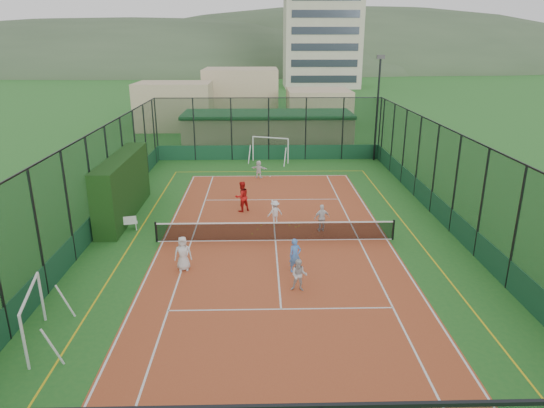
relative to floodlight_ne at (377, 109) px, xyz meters
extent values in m
plane|color=#226525|center=(-8.60, -16.60, -4.12)|extent=(300.00, 300.00, 0.00)
cube|color=#A34224|center=(-8.60, -16.60, -4.12)|extent=(11.17, 23.97, 0.01)
cube|color=beige|center=(3.40, 65.40, 10.88)|extent=(15.00, 12.00, 30.00)
cube|color=black|center=(-16.90, -12.74, -2.45)|extent=(1.15, 7.67, 3.35)
imported|color=silver|center=(-12.62, -19.67, -3.36)|extent=(0.79, 0.57, 1.51)
imported|color=#4D86DB|center=(-7.88, -19.94, -3.38)|extent=(0.62, 0.51, 1.47)
imported|color=silver|center=(-7.84, -21.61, -3.46)|extent=(0.71, 0.60, 1.32)
imported|color=silver|center=(-8.55, -14.26, -3.48)|extent=(0.94, 0.73, 1.28)
imported|color=white|center=(-6.19, -15.40, -3.40)|extent=(0.89, 0.54, 1.42)
imported|color=white|center=(-9.41, -5.19, -3.48)|extent=(1.23, 0.72, 1.26)
imported|color=red|center=(-10.37, -12.24, -3.24)|extent=(1.08, 1.02, 1.75)
sphere|color=#CCE033|center=(-7.30, -14.78, -4.08)|extent=(0.07, 0.07, 0.07)
sphere|color=#CCE033|center=(-9.29, -14.63, -4.08)|extent=(0.07, 0.07, 0.07)
sphere|color=#CCE033|center=(-8.62, -14.83, -4.08)|extent=(0.07, 0.07, 0.07)
sphere|color=#CCE033|center=(-9.48, -15.21, -4.08)|extent=(0.07, 0.07, 0.07)
sphere|color=#CCE033|center=(-7.79, -14.68, -4.08)|extent=(0.07, 0.07, 0.07)
sphere|color=#CCE033|center=(-9.74, -15.78, -4.08)|extent=(0.07, 0.07, 0.07)
sphere|color=#CCE033|center=(-7.47, -14.89, -4.08)|extent=(0.07, 0.07, 0.07)
camera|label=1|loc=(-9.33, -38.49, 5.21)|focal=32.00mm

